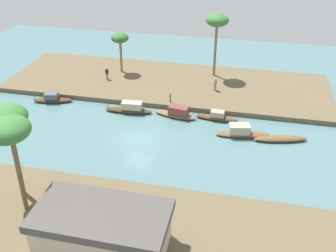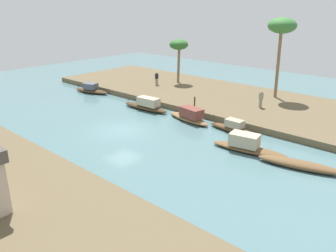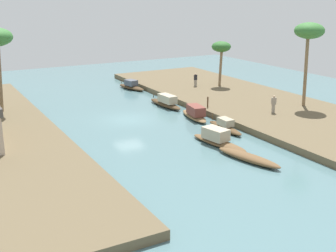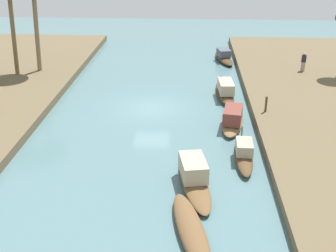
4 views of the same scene
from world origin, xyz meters
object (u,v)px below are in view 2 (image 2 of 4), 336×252
object	(u,v)px
mooring_post	(195,102)
sampan_near_left_bank	(190,116)
palm_tree_left_far	(179,46)
sampan_with_tall_canopy	(300,165)
palm_tree_left_near	(282,28)
sampan_upstream_small	(234,128)
sampan_midstream	(146,105)
person_on_near_bank	(157,79)
person_by_mooring	(261,100)
sampan_with_red_awning	(91,89)
sampan_open_hull	(247,145)

from	to	relation	value
mooring_post	sampan_near_left_bank	bearing A→B (deg)	118.12
mooring_post	palm_tree_left_far	size ratio (longest dim) A/B	0.20
sampan_with_tall_canopy	palm_tree_left_near	world-z (taller)	palm_tree_left_near
sampan_upstream_small	palm_tree_left_near	xyz separation A→B (m)	(1.52, -10.35, 7.10)
sampan_midstream	sampan_upstream_small	distance (m)	9.49
sampan_midstream	sampan_with_tall_canopy	bearing A→B (deg)	167.92
person_on_near_bank	palm_tree_left_near	size ratio (longest dim) A/B	0.20
sampan_with_tall_canopy	palm_tree_left_near	xyz separation A→B (m)	(7.96, -13.11, 7.22)
person_by_mooring	palm_tree_left_far	bearing A→B (deg)	86.37
sampan_with_tall_canopy	palm_tree_left_near	size ratio (longest dim) A/B	0.67
mooring_post	palm_tree_left_near	xyz separation A→B (m)	(-3.93, -8.42, 6.41)
sampan_with_red_awning	sampan_near_left_bank	bearing A→B (deg)	165.95
person_by_mooring	palm_tree_left_far	world-z (taller)	palm_tree_left_far
palm_tree_left_near	sampan_with_red_awning	bearing A→B (deg)	30.52
sampan_near_left_bank	palm_tree_left_near	size ratio (longest dim) A/B	0.60
sampan_upstream_small	mooring_post	world-z (taller)	mooring_post
sampan_near_left_bank	palm_tree_left_far	size ratio (longest dim) A/B	0.93
person_on_near_bank	person_by_mooring	bearing A→B (deg)	-71.87
sampan_midstream	sampan_open_hull	world-z (taller)	sampan_midstream
sampan_with_tall_canopy	person_by_mooring	xyz separation A→B (m)	(7.32, -8.77, 1.05)
sampan_with_tall_canopy	sampan_open_hull	bearing A→B (deg)	-14.55
sampan_open_hull	palm_tree_left_near	bearing A→B (deg)	-82.62
sampan_upstream_small	palm_tree_left_far	world-z (taller)	palm_tree_left_far
sampan_with_tall_canopy	person_by_mooring	world-z (taller)	person_by_mooring
person_by_mooring	sampan_with_red_awning	bearing A→B (deg)	118.33
sampan_with_tall_canopy	sampan_open_hull	xyz separation A→B (m)	(3.78, -0.10, 0.22)
sampan_midstream	sampan_upstream_small	xyz separation A→B (m)	(-9.48, -0.38, -0.10)
sampan_near_left_bank	palm_tree_left_near	bearing A→B (deg)	-95.04
sampan_with_tall_canopy	sampan_near_left_bank	world-z (taller)	sampan_near_left_bank
sampan_midstream	sampan_open_hull	xyz separation A→B (m)	(-12.15, 2.28, -0.00)
person_on_near_bank	palm_tree_left_near	xyz separation A→B (m)	(-12.95, -4.04, 6.27)
sampan_with_tall_canopy	mooring_post	distance (m)	12.81
sampan_upstream_small	palm_tree_left_near	bearing A→B (deg)	-79.44
sampan_with_red_awning	sampan_with_tall_canopy	bearing A→B (deg)	160.87
sampan_open_hull	palm_tree_left_far	world-z (taller)	palm_tree_left_far
mooring_post	palm_tree_left_near	distance (m)	11.29
sampan_midstream	palm_tree_left_far	world-z (taller)	palm_tree_left_far
mooring_post	sampan_open_hull	bearing A→B (deg)	150.51
sampan_midstream	sampan_upstream_small	bearing A→B (deg)	178.72
person_on_near_bank	palm_tree_left_far	size ratio (longest dim) A/B	0.30
person_on_near_bank	palm_tree_left_near	world-z (taller)	palm_tree_left_near
mooring_post	palm_tree_left_far	xyz separation A→B (m)	(8.01, -7.17, 3.87)
sampan_midstream	person_on_near_bank	world-z (taller)	person_on_near_bank
person_on_near_bank	person_by_mooring	xyz separation A→B (m)	(-13.58, 0.30, 0.10)
person_by_mooring	sampan_midstream	bearing A→B (deg)	136.82
sampan_midstream	mooring_post	xyz separation A→B (m)	(-4.03, -2.31, 0.58)
sampan_near_left_bank	palm_tree_left_far	distance (m)	13.83
sampan_midstream	palm_tree_left_near	distance (m)	15.08
sampan_with_red_awning	mooring_post	size ratio (longest dim) A/B	4.50
sampan_with_tall_canopy	person_on_near_bank	world-z (taller)	person_on_near_bank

